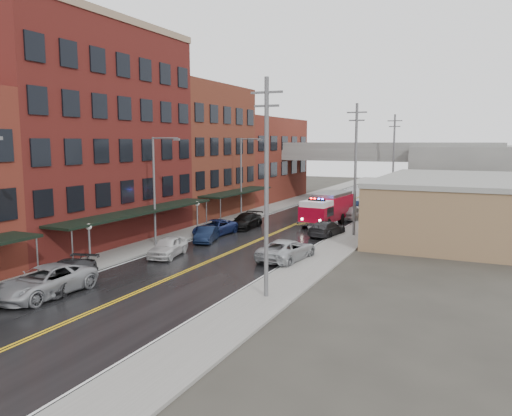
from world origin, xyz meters
The scene contains 31 objects.
road centered at (0.00, 30.00, 0.01)m, with size 11.00×160.00×0.02m, color black.
sidewalk_left centered at (-7.30, 30.00, 0.07)m, with size 3.00×160.00×0.15m, color slate.
sidewalk_right centered at (7.30, 30.00, 0.07)m, with size 3.00×160.00×0.15m, color slate.
curb_left centered at (-5.65, 30.00, 0.07)m, with size 0.30×160.00×0.15m, color gray.
curb_right centered at (5.65, 30.00, 0.07)m, with size 0.30×160.00×0.15m, color gray.
brick_building_b centered at (-13.30, 23.00, 9.00)m, with size 9.00×20.00×18.00m, color #531716.
brick_building_c centered at (-13.30, 40.50, 7.50)m, with size 9.00×15.00×15.00m, color #5C271B.
brick_building_far centered at (-13.30, 58.00, 6.00)m, with size 9.00×20.00×12.00m, color maroon.
tan_building centered at (16.00, 40.00, 2.50)m, with size 14.00×22.00×5.00m, color olive.
right_far_block centered at (18.00, 70.00, 4.00)m, with size 18.00×30.00×8.00m, color slate.
awning_1 centered at (-7.49, 23.00, 2.99)m, with size 2.60×18.00×3.09m.
awning_2 centered at (-7.49, 40.50, 2.99)m, with size 2.60×13.00×3.09m.
globe_lamp_1 centered at (-6.40, 16.00, 2.31)m, with size 0.44×0.44×3.12m.
globe_lamp_2 centered at (-6.40, 30.00, 2.31)m, with size 0.44×0.44×3.12m.
street_lamp_1 centered at (-6.55, 24.00, 5.19)m, with size 2.64×0.22×9.00m.
street_lamp_2 centered at (-6.55, 40.00, 5.19)m, with size 2.64×0.22×9.00m.
utility_pole_0 centered at (7.20, 15.00, 6.31)m, with size 1.80×0.24×12.00m.
utility_pole_1 centered at (7.20, 35.00, 6.31)m, with size 1.80×0.24×12.00m.
utility_pole_2 centered at (7.20, 55.00, 6.31)m, with size 1.80×0.24×12.00m.
overpass centered at (0.00, 62.00, 5.99)m, with size 40.00×10.00×7.50m.
fire_truck centered at (2.95, 40.77, 1.74)m, with size 4.12×9.00×3.21m.
parked_car_left_2 centered at (-4.28, 10.20, 0.84)m, with size 2.77×6.01×1.67m, color gray.
parked_car_left_3 centered at (-4.44, 11.80, 0.78)m, with size 2.18×5.36×1.56m, color #262628.
parked_car_left_4 centered at (-3.60, 21.20, 0.77)m, with size 1.81×4.50×1.53m, color silver.
parked_car_left_5 centered at (-3.75, 27.20, 0.67)m, with size 1.41×4.05×1.34m, color black.
parked_car_left_6 centered at (-4.64, 30.20, 0.72)m, with size 2.38×5.16×1.43m, color navy.
parked_car_left_7 centered at (-3.71, 34.80, 0.74)m, with size 2.08×5.12×1.49m, color black.
parked_car_right_0 centered at (5.00, 23.80, 0.79)m, with size 2.61×5.67×1.58m, color #9EA1A6.
parked_car_right_1 centered at (4.89, 34.20, 0.71)m, with size 1.99×4.91×1.42m, color #29292C.
parked_car_right_2 centered at (5.00, 44.74, 0.82)m, with size 1.94×4.82×1.64m, color silver.
parked_car_right_3 centered at (3.66, 51.03, 0.72)m, with size 1.52×4.36×1.44m, color black.
Camera 1 is at (17.91, -9.50, 8.64)m, focal length 35.00 mm.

